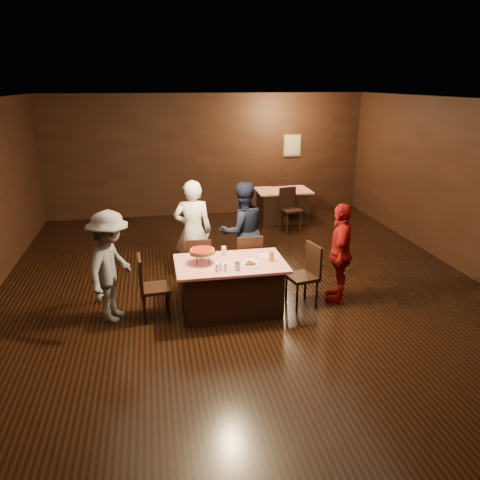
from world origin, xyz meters
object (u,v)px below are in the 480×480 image
pizza_stand (202,251)px  diner_navy_hoodie (242,231)px  chair_end_right (302,275)px  chair_back_near (291,209)px  chair_end_left (155,287)px  plate_empty (265,256)px  glass_amber (271,256)px  back_table (282,205)px  chair_far_right (247,261)px  diner_grey_knit (111,267)px  diner_red_shirt (340,253)px  glass_back (224,251)px  chair_back_far (276,196)px  chair_far_left (198,264)px  main_table (231,286)px  diner_white_jacket (193,231)px  glass_front_left (238,265)px

pizza_stand → diner_navy_hoodie: bearing=54.5°
chair_end_right → chair_back_near: same height
chair_end_left → pizza_stand: bearing=-90.6°
plate_empty → glass_amber: glass_amber is taller
back_table → glass_amber: glass_amber is taller
chair_far_right → pizza_stand: bearing=38.7°
chair_end_left → plate_empty: 1.68m
chair_end_left → chair_end_right: bearing=-94.7°
diner_navy_hoodie → pizza_stand: diner_navy_hoodie is taller
diner_grey_knit → diner_red_shirt: size_ratio=1.04×
back_table → glass_back: glass_back is taller
chair_back_far → diner_navy_hoodie: size_ratio=0.56×
back_table → chair_end_left: chair_end_left is taller
back_table → chair_back_far: chair_back_far is taller
chair_far_left → diner_red_shirt: diner_red_shirt is taller
chair_end_left → pizza_stand: size_ratio=2.50×
main_table → diner_navy_hoodie: size_ratio=0.94×
pizza_stand → plate_empty: bearing=6.0°
main_table → plate_empty: plate_empty is taller
diner_white_jacket → diner_navy_hoodie: 0.83m
glass_amber → chair_far_left: bearing=141.3°
main_table → chair_far_right: bearing=61.9°
chair_far_right → pizza_stand: pizza_stand is taller
back_table → diner_red_shirt: diner_red_shirt is taller
main_table → back_table: bearing=65.4°
diner_grey_knit → glass_amber: size_ratio=11.51×
diner_white_jacket → diner_navy_hoodie: diner_white_jacket is taller
chair_back_near → glass_amber: bearing=-122.0°
plate_empty → glass_amber: (0.05, -0.20, 0.06)m
main_table → chair_far_right: (0.40, 0.75, 0.09)m
chair_far_right → glass_amber: size_ratio=6.79×
chair_far_left → chair_far_right: bearing=-175.2°
chair_far_right → chair_back_far: size_ratio=1.00×
chair_far_left → chair_far_right: same height
chair_back_far → chair_far_left: bearing=57.1°
chair_end_right → plate_empty: bearing=-117.5°
chair_end_right → pizza_stand: bearing=-104.2°
back_table → chair_end_left: bearing=-125.2°
chair_far_left → chair_end_left: 1.03m
chair_end_right → chair_back_near: bearing=153.6°
chair_end_right → glass_back: size_ratio=6.79×
diner_red_shirt → glass_front_left: bearing=-53.3°
chair_end_right → pizza_stand: 1.57m
plate_empty → glass_front_left: bearing=-138.0°
chair_end_right → glass_back: (-1.15, 0.30, 0.37)m
back_table → diner_red_shirt: bearing=-94.3°
plate_empty → glass_front_left: 0.68m
chair_end_right → chair_back_far: size_ratio=1.00×
chair_far_left → chair_back_near: bearing=-124.3°
chair_back_far → glass_front_left: bearing=66.2°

